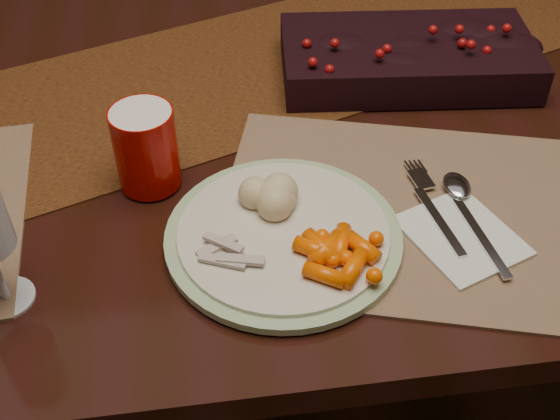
{
  "coord_description": "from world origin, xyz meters",
  "views": [
    {
      "loc": [
        -0.12,
        -0.87,
        1.34
      ],
      "look_at": [
        -0.04,
        -0.3,
        0.8
      ],
      "focal_mm": 45.0,
      "sensor_mm": 36.0,
      "label": 1
    }
  ],
  "objects": [
    {
      "name": "turkey_shreds",
      "position": [
        -0.11,
        -0.33,
        0.78
      ],
      "size": [
        0.08,
        0.07,
        0.02
      ],
      "primitive_type": null,
      "rotation": [
        0.0,
        0.0,
        0.17
      ],
      "color": "tan",
      "rests_on": "dinner_plate"
    },
    {
      "name": "napkin",
      "position": [
        0.17,
        -0.32,
        0.76
      ],
      "size": [
        0.15,
        0.16,
        0.0
      ],
      "primitive_type": "cube",
      "rotation": [
        0.0,
        0.0,
        0.37
      ],
      "color": "white",
      "rests_on": "placemat_main"
    },
    {
      "name": "spoon",
      "position": [
        0.19,
        -0.3,
        0.76
      ],
      "size": [
        0.05,
        0.17,
        0.0
      ],
      "primitive_type": null,
      "rotation": [
        0.0,
        0.0,
        0.11
      ],
      "color": "silver",
      "rests_on": "napkin"
    },
    {
      "name": "baby_carrots",
      "position": [
        0.0,
        -0.36,
        0.78
      ],
      "size": [
        0.14,
        0.12,
        0.02
      ],
      "primitive_type": null,
      "rotation": [
        0.0,
        0.0,
        0.27
      ],
      "color": "#FF5A00",
      "rests_on": "dinner_plate"
    },
    {
      "name": "mashed_potatoes",
      "position": [
        -0.04,
        -0.26,
        0.79
      ],
      "size": [
        0.08,
        0.07,
        0.04
      ],
      "primitive_type": null,
      "rotation": [
        0.0,
        0.0,
        -0.01
      ],
      "color": "beige",
      "rests_on": "dinner_plate"
    },
    {
      "name": "dinner_plate",
      "position": [
        -0.03,
        -0.3,
        0.76
      ],
      "size": [
        0.34,
        0.34,
        0.02
      ],
      "primitive_type": "cylinder",
      "rotation": [
        0.0,
        0.0,
        0.28
      ],
      "color": "beige",
      "rests_on": "placemat_main"
    },
    {
      "name": "placemat_main",
      "position": [
        0.13,
        -0.27,
        0.75
      ],
      "size": [
        0.54,
        0.45,
        0.0
      ],
      "primitive_type": "cube",
      "rotation": [
        0.0,
        0.0,
        -0.28
      ],
      "color": "brown",
      "rests_on": "dining_table"
    },
    {
      "name": "centerpiece",
      "position": [
        0.2,
        0.03,
        0.79
      ],
      "size": [
        0.39,
        0.23,
        0.08
      ],
      "primitive_type": null,
      "rotation": [
        0.0,
        0.0,
        -0.09
      ],
      "color": "black",
      "rests_on": "table_runner"
    },
    {
      "name": "red_cup",
      "position": [
        -0.19,
        -0.17,
        0.81
      ],
      "size": [
        0.09,
        0.09,
        0.11
      ],
      "primitive_type": "cylinder",
      "rotation": [
        0.0,
        0.0,
        0.18
      ],
      "color": "#A40600",
      "rests_on": "placemat_main"
    },
    {
      "name": "fork",
      "position": [
        0.15,
        -0.28,
        0.76
      ],
      "size": [
        0.05,
        0.16,
        0.0
      ],
      "primitive_type": null,
      "rotation": [
        0.0,
        0.0,
        0.15
      ],
      "color": "silver",
      "rests_on": "napkin"
    },
    {
      "name": "table_runner",
      "position": [
        -0.05,
        0.07,
        0.75
      ],
      "size": [
        1.74,
        0.92,
        0.0
      ],
      "primitive_type": "cube",
      "rotation": [
        0.0,
        0.0,
        0.35
      ],
      "color": "#522C14",
      "rests_on": "dining_table"
    },
    {
      "name": "floor",
      "position": [
        0.0,
        0.0,
        0.0
      ],
      "size": [
        5.0,
        5.0,
        0.0
      ],
      "primitive_type": "plane",
      "color": "black",
      "rests_on": "ground"
    },
    {
      "name": "dining_table",
      "position": [
        0.0,
        0.0,
        0.38
      ],
      "size": [
        1.8,
        1.0,
        0.75
      ],
      "primitive_type": "cube",
      "color": "black",
      "rests_on": "floor"
    }
  ]
}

